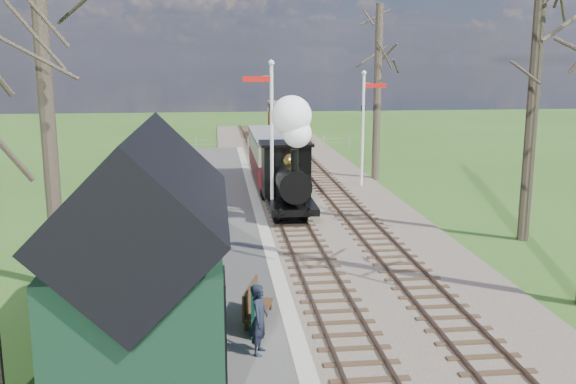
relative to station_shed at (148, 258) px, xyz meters
name	(u,v)px	position (x,y,z in m)	size (l,w,h in m)	color
distant_hills	(254,252)	(5.70, 60.38, -18.47)	(114.40, 48.00, 22.02)	#385B23
ballast_bed	(302,187)	(5.60, 18.00, -2.22)	(8.00, 60.00, 0.10)	brown
track_near	(275,187)	(4.30, 18.00, -2.17)	(1.60, 60.00, 0.15)	brown
track_far	(328,186)	(6.90, 18.00, -2.17)	(1.60, 60.00, 0.15)	brown
platform	(200,232)	(0.80, 10.00, -2.17)	(5.00, 44.00, 0.20)	#474442
coping_strip	(263,230)	(3.10, 10.00, -2.16)	(0.40, 44.00, 0.21)	#B2AD9E
station_shed	(148,258)	(0.00, 0.00, 0.00)	(3.25, 6.30, 4.78)	black
semaphore_near	(270,128)	(3.53, 12.00, 1.35)	(1.22, 0.24, 6.22)	silver
semaphore_far	(364,120)	(8.67, 18.00, 1.08)	(1.22, 0.24, 5.72)	silver
bare_trees	(357,94)	(5.63, 6.10, 2.94)	(15.51, 22.39, 12.00)	#382D23
fence_line	(261,142)	(4.60, 32.00, -1.72)	(12.60, 0.08, 1.00)	slate
locomotive	(289,164)	(4.29, 12.06, -0.08)	(1.90, 4.44, 4.76)	black
coach	(275,156)	(4.30, 18.13, -0.67)	(2.22, 7.62, 2.34)	black
red_carriage_a	(291,125)	(6.90, 33.26, -0.69)	(2.18, 5.41, 2.30)	black
red_carriage_b	(283,119)	(6.90, 38.76, -0.69)	(2.18, 5.41, 2.30)	black
sign_board	(254,311)	(2.20, 0.74, -1.53)	(0.19, 0.74, 1.08)	#0E4431
bench	(254,303)	(2.24, 1.53, -1.67)	(0.82, 1.56, 0.86)	#492F1A
person	(259,319)	(2.24, -0.26, -1.31)	(0.55, 0.36, 1.51)	black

